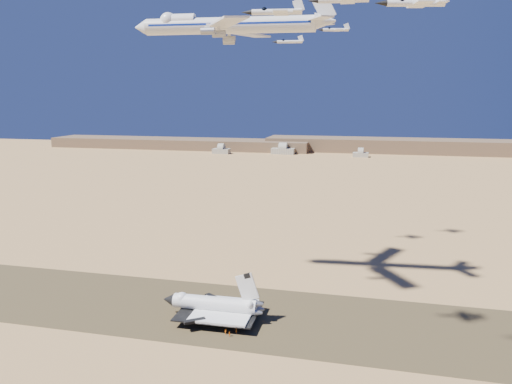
% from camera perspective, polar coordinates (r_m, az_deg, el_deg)
% --- Properties ---
extents(ground, '(1200.00, 1200.00, 0.00)m').
position_cam_1_polar(ground, '(183.25, -6.27, -13.28)').
color(ground, tan).
rests_on(ground, ground).
extents(runway, '(600.00, 50.00, 0.06)m').
position_cam_1_polar(runway, '(183.24, -6.27, -13.27)').
color(runway, '#493A24').
rests_on(runway, ground).
extents(ridgeline, '(960.00, 90.00, 18.00)m').
position_cam_1_polar(ridgeline, '(687.58, 14.14, 4.99)').
color(ridgeline, brown).
rests_on(ridgeline, ground).
extents(hangars, '(200.50, 29.50, 30.00)m').
position_cam_1_polar(hangars, '(650.71, 2.67, 4.74)').
color(hangars, '#ADAA99').
rests_on(hangars, ground).
extents(shuttle, '(35.43, 21.90, 17.49)m').
position_cam_1_polar(shuttle, '(174.77, -4.82, -12.81)').
color(shuttle, white).
rests_on(shuttle, runway).
extents(carrier_747, '(74.43, 57.54, 18.54)m').
position_cam_1_polar(carrier_747, '(191.29, -3.76, 18.46)').
color(carrier_747, white).
extents(crew_a, '(0.58, 0.69, 1.63)m').
position_cam_1_polar(crew_a, '(165.93, -2.27, -15.59)').
color(crew_a, orange).
rests_on(crew_a, runway).
extents(crew_b, '(0.76, 1.01, 1.85)m').
position_cam_1_polar(crew_b, '(165.67, -3.45, -15.60)').
color(crew_b, orange).
rests_on(crew_b, runway).
extents(crew_c, '(1.01, 1.05, 1.65)m').
position_cam_1_polar(crew_c, '(164.21, -3.04, -15.89)').
color(crew_c, orange).
rests_on(crew_c, runway).
extents(chase_jet_a, '(16.49, 9.14, 4.12)m').
position_cam_1_polar(chase_jet_a, '(138.29, 2.22, 19.89)').
color(chase_jet_a, white).
extents(chase_jet_b, '(14.46, 7.80, 3.60)m').
position_cam_1_polar(chase_jet_b, '(123.87, 9.81, 20.84)').
color(chase_jet_b, white).
extents(chase_jet_c, '(14.21, 8.15, 3.60)m').
position_cam_1_polar(chase_jet_c, '(109.56, 17.62, 19.91)').
color(chase_jet_c, white).
extents(chase_jet_e, '(14.52, 8.10, 3.64)m').
position_cam_1_polar(chase_jet_e, '(236.64, 3.79, 16.77)').
color(chase_jet_e, white).
extents(chase_jet_f, '(15.14, 8.65, 3.82)m').
position_cam_1_polar(chase_jet_f, '(249.93, 9.01, 17.86)').
color(chase_jet_f, white).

